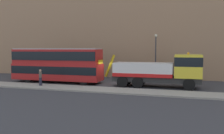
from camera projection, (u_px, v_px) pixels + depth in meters
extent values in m
plane|color=#38383D|center=(109.00, 84.00, 26.86)|extent=(120.00, 120.00, 0.00)
cube|color=gray|center=(95.00, 89.00, 22.85)|extent=(60.00, 2.80, 0.15)
cube|color=#9E7A5B|center=(124.00, 20.00, 32.74)|extent=(60.00, 1.20, 16.00)
cube|color=#2D2D2D|center=(156.00, 79.00, 24.71)|extent=(9.03, 2.32, 0.55)
cube|color=yellow|center=(188.00, 66.00, 23.69)|extent=(2.63, 2.63, 2.30)
cube|color=black|center=(188.00, 62.00, 23.66)|extent=(2.66, 2.66, 0.90)
cube|color=silver|center=(143.00, 69.00, 25.00)|extent=(6.13, 2.67, 1.40)
cube|color=red|center=(143.00, 74.00, 25.04)|extent=(6.13, 2.73, 0.36)
cylinder|color=#B79914|center=(110.00, 66.00, 26.03)|extent=(1.24, 0.29, 2.52)
sphere|color=orange|center=(188.00, 53.00, 23.60)|extent=(0.24, 0.24, 0.24)
cylinder|color=black|center=(188.00, 81.00, 24.86)|extent=(1.16, 0.35, 1.16)
cylinder|color=black|center=(189.00, 84.00, 22.73)|extent=(1.16, 0.35, 1.16)
cylinder|color=black|center=(141.00, 80.00, 26.27)|extent=(1.16, 0.35, 1.16)
cylinder|color=black|center=(138.00, 82.00, 24.15)|extent=(1.16, 0.35, 1.16)
cylinder|color=black|center=(127.00, 79.00, 26.72)|extent=(1.16, 0.35, 1.16)
cylinder|color=black|center=(123.00, 82.00, 24.60)|extent=(1.16, 0.35, 1.16)
cube|color=#AD1E1E|center=(57.00, 72.00, 28.11)|extent=(11.03, 2.63, 1.90)
cube|color=#AD1E1E|center=(57.00, 57.00, 27.98)|extent=(10.81, 2.53, 1.70)
cube|color=black|center=(57.00, 70.00, 28.09)|extent=(10.92, 2.68, 0.90)
cube|color=black|center=(57.00, 56.00, 27.97)|extent=(10.70, 2.68, 1.00)
cube|color=#B2B2B2|center=(56.00, 49.00, 27.91)|extent=(10.59, 2.43, 0.12)
cube|color=yellow|center=(101.00, 62.00, 26.46)|extent=(0.08, 1.50, 0.44)
cylinder|color=black|center=(91.00, 78.00, 28.10)|extent=(1.04, 0.31, 1.04)
cylinder|color=black|center=(84.00, 80.00, 26.04)|extent=(1.04, 0.31, 1.04)
cylinder|color=black|center=(38.00, 76.00, 30.14)|extent=(1.04, 0.31, 1.04)
cylinder|color=black|center=(28.00, 78.00, 28.07)|extent=(1.04, 0.31, 1.04)
cylinder|color=#232333|center=(41.00, 82.00, 24.77)|extent=(0.41, 0.41, 0.85)
cube|color=brown|center=(40.00, 75.00, 24.71)|extent=(0.42, 0.48, 0.62)
sphere|color=tan|center=(40.00, 70.00, 24.68)|extent=(0.24, 0.24, 0.24)
cylinder|color=#38383D|center=(156.00, 59.00, 29.66)|extent=(0.16, 0.16, 5.50)
sphere|color=#EAE5C6|center=(156.00, 36.00, 29.44)|extent=(0.36, 0.36, 0.36)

